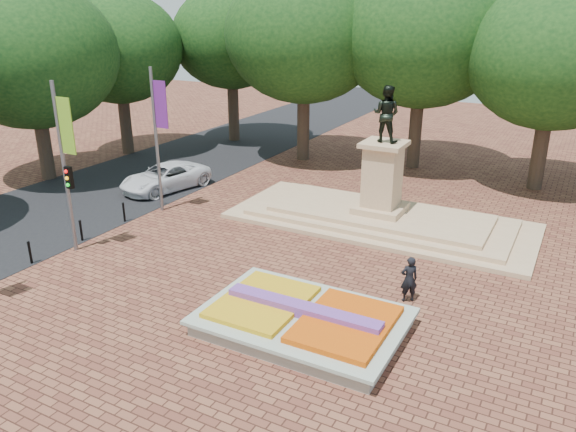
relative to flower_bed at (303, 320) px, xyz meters
The scene contains 10 objects.
ground 2.28m from the flower_bed, 117.19° to the left, with size 90.00×90.00×0.00m, color brown.
asphalt_street 17.49m from the flower_bed, 156.41° to the left, with size 9.00×90.00×0.02m, color black.
flower_bed is the anchor object (origin of this frame).
monument 10.07m from the flower_bed, 95.87° to the left, with size 14.00×6.00×6.40m.
tree_row_back 21.01m from the flower_bed, 86.26° to the left, with size 44.80×8.80×10.43m.
tree_row_street 22.40m from the flower_bed, 162.01° to the left, with size 8.40×25.40×9.98m.
banner_poles 11.66m from the flower_bed, behind, with size 0.88×11.17×7.00m.
bollard_row 11.74m from the flower_bed, behind, with size 0.12×13.12×0.98m.
van 16.10m from the flower_bed, 145.21° to the left, with size 2.36×5.11×1.42m, color silver.
pedestrian 4.17m from the flower_bed, 55.45° to the left, with size 0.61×0.40×1.68m, color black.
Camera 1 is at (7.89, -15.75, 9.73)m, focal length 35.00 mm.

